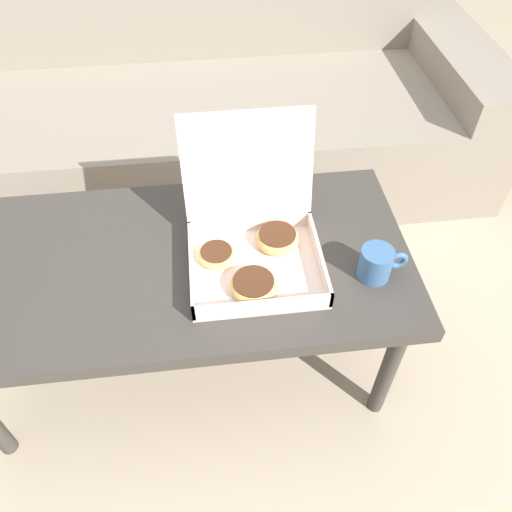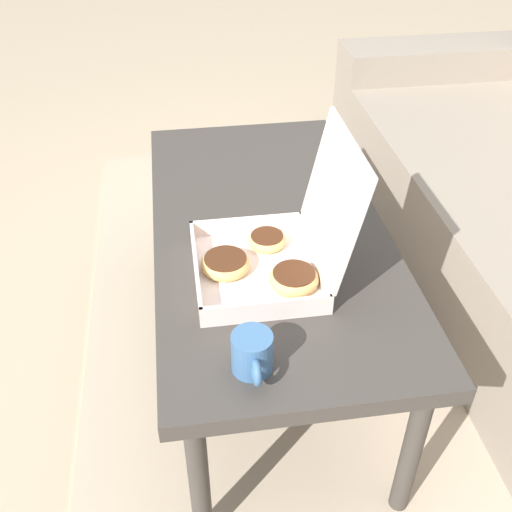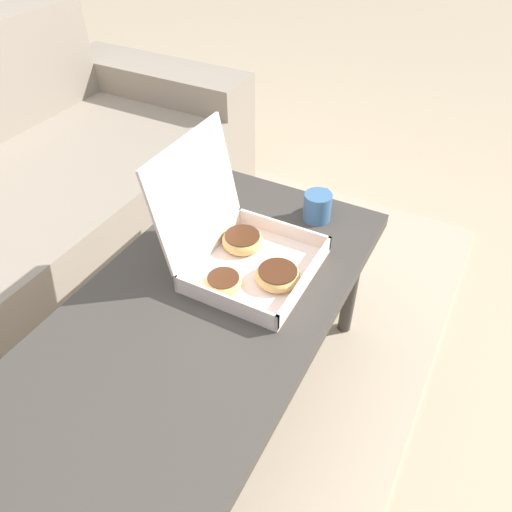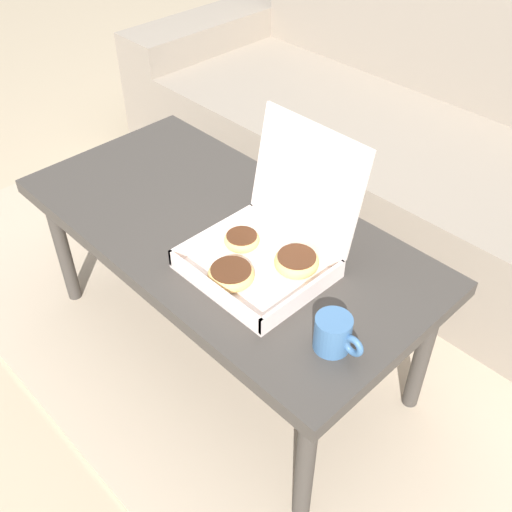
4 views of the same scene
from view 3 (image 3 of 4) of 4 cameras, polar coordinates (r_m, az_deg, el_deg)
name	(u,v)px [view 3 (image 3 of 4)]	position (r m, az deg, el deg)	size (l,w,h in m)	color
ground_plane	(165,400)	(1.62, -10.32, -15.87)	(12.00, 12.00, 0.00)	tan
area_rug	(90,362)	(1.76, -18.39, -11.37)	(2.61, 1.98, 0.01)	tan
coffee_table	(197,324)	(1.21, -6.81, -7.78)	(1.17, 0.58, 0.48)	#3D3833
pastry_box	(241,249)	(1.25, -1.69, 0.82)	(0.32, 0.34, 0.32)	silver
coffee_mug	(318,206)	(1.43, 7.09, 5.69)	(0.12, 0.08, 0.08)	#3D6693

